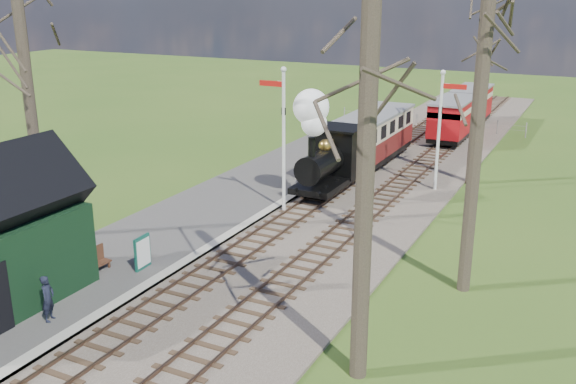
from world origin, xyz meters
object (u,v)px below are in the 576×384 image
Objects in this scene: locomotive at (327,148)px; red_carriage_a at (452,119)px; red_carriage_b at (471,105)px; sign_board at (143,252)px; semaphore_far at (441,122)px; bench at (90,262)px; person at (48,298)px; semaphore_near at (282,130)px; coach at (372,136)px.

red_carriage_a is (2.61, 13.55, -0.76)m from locomotive.
sign_board is at bearing -98.97° from red_carriage_b.
locomotive reaches higher than red_carriage_a.
semaphore_far is at bearing 34.65° from locomotive.
semaphore_far is 16.89m from bench.
locomotive is 12.29m from bench.
bench is at bearing -142.27° from sign_board.
person is at bearing -110.29° from semaphore_far.
bench is at bearing 4.75° from person.
bench is (-6.05, -30.73, -0.94)m from red_carriage_b.
bench is (-2.68, -8.71, -3.05)m from semaphore_near.
person reaches higher than bench.
bench is (-3.45, -17.75, -1.09)m from coach.
person is (-2.16, -20.72, -0.78)m from coach.
coach is at bearing 79.02° from bench.
locomotive reaches higher than person.
semaphore_near is at bearing -104.31° from locomotive.
red_carriage_b is at bearing 81.30° from semaphore_near.
red_carriage_b reaches higher than sign_board.
bench is at bearing -101.13° from red_carriage_b.
semaphore_far is at bearing -34.80° from coach.
coach reaches higher than red_carriage_b.
red_carriage_a is 3.79× the size of person.
semaphore_far is 5.44m from locomotive.
bench is 3.25m from person.
coach is 7.92m from red_carriage_a.
person is (1.28, -2.97, 0.31)m from bench.
coach is at bearing -24.55° from person.
semaphore_near is 9.61m from bench.
coach reaches higher than person.
semaphore_near is 1.21× the size of red_carriage_b.
red_carriage_b is at bearing 82.19° from locomotive.
coach is at bearing -109.17° from red_carriage_a.
locomotive is 0.96× the size of red_carriage_b.
person is at bearing -95.96° from coach.
bench is at bearing -100.98° from coach.
locomotive is 0.96× the size of red_carriage_a.
person is at bearing -98.36° from locomotive.
person is (-0.08, -4.02, 0.11)m from sign_board.
semaphore_near is 3.35m from locomotive.
locomotive is at bearing -26.95° from person.
locomotive is 3.54× the size of bench.
coach is (-4.37, 3.04, -1.69)m from semaphore_far.
locomotive reaches higher than sign_board.
coach reaches higher than red_carriage_a.
semaphore_near is at bearing 80.25° from sign_board.
semaphore_near reaches higher than sign_board.
semaphore_far is 4.20× the size of person.
semaphore_far is 19.01m from person.
coach is at bearing 145.20° from semaphore_far.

